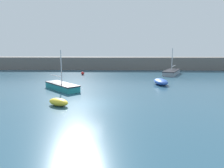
% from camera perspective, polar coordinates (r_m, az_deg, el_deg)
% --- Properties ---
extents(ground_plane, '(120.00, 120.00, 0.20)m').
position_cam_1_polar(ground_plane, '(18.58, -6.33, -5.37)').
color(ground_plane, '#284C60').
extents(harbor_breakwater, '(49.50, 3.31, 2.45)m').
position_cam_1_polar(harbor_breakwater, '(44.12, -1.93, 5.46)').
color(harbor_breakwater, '#66605B').
rests_on(harbor_breakwater, ground_plane).
extents(sailboat_twin_hulled, '(4.57, 4.77, 4.32)m').
position_cam_1_polar(sailboat_twin_hulled, '(24.53, -12.93, -0.61)').
color(sailboat_twin_hulled, teal).
rests_on(sailboat_twin_hulled, ground_plane).
extents(sailboat_short_mast, '(4.11, 6.00, 4.29)m').
position_cam_1_polar(sailboat_short_mast, '(37.55, 15.27, 3.00)').
color(sailboat_short_mast, gray).
rests_on(sailboat_short_mast, ground_plane).
extents(rowboat_white_midwater, '(1.84, 3.22, 0.73)m').
position_cam_1_polar(rowboat_white_midwater, '(27.69, 12.62, 0.59)').
color(rowboat_white_midwater, '#2D56B7').
rests_on(rowboat_white_midwater, ground_plane).
extents(dinghy_near_pier, '(2.11, 1.78, 0.62)m').
position_cam_1_polar(dinghy_near_pier, '(18.22, -13.80, -4.59)').
color(dinghy_near_pier, yellow).
rests_on(dinghy_near_pier, ground_plane).
extents(mooring_buoy_red, '(0.51, 0.51, 0.51)m').
position_cam_1_polar(mooring_buoy_red, '(36.15, -7.66, 2.78)').
color(mooring_buoy_red, red).
rests_on(mooring_buoy_red, ground_plane).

